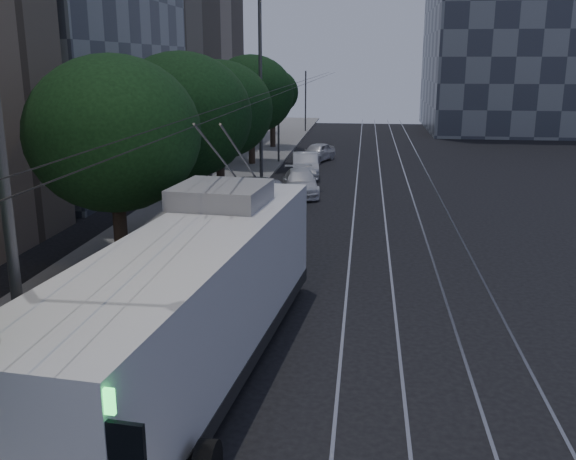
# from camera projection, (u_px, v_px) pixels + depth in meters

# --- Properties ---
(ground) EXTENTS (120.00, 120.00, 0.00)m
(ground) POSITION_uv_depth(u_px,v_px,m) (329.00, 358.00, 15.68)
(ground) COLOR black
(ground) RESTS_ON ground
(sidewalk) EXTENTS (5.00, 90.00, 0.15)m
(sidewalk) POSITION_uv_depth(u_px,v_px,m) (216.00, 189.00, 35.72)
(sidewalk) COLOR gray
(sidewalk) RESTS_ON ground
(tram_rails) EXTENTS (4.52, 90.00, 0.02)m
(tram_rails) POSITION_uv_depth(u_px,v_px,m) (397.00, 195.00, 34.58)
(tram_rails) COLOR #9B9BA3
(tram_rails) RESTS_ON ground
(overhead_wires) EXTENTS (2.23, 90.00, 6.00)m
(overhead_wires) POSITION_uv_depth(u_px,v_px,m) (260.00, 128.00, 34.55)
(overhead_wires) COLOR black
(overhead_wires) RESTS_ON ground
(building_distant_right) EXTENTS (22.00, 18.00, 24.00)m
(building_distant_right) POSITION_uv_depth(u_px,v_px,m) (546.00, 8.00, 63.28)
(building_distant_right) COLOR #3D424E
(building_distant_right) RESTS_ON ground
(trolleybus) EXTENTS (4.00, 13.17, 5.63)m
(trolleybus) POSITION_uv_depth(u_px,v_px,m) (194.00, 302.00, 14.38)
(trolleybus) COLOR white
(trolleybus) RESTS_ON ground
(pickup_silver) EXTENTS (4.15, 7.08, 1.85)m
(pickup_silver) POSITION_uv_depth(u_px,v_px,m) (252.00, 200.00, 28.86)
(pickup_silver) COLOR #A6A9AD
(pickup_silver) RESTS_ON ground
(car_white_a) EXTENTS (1.87, 3.71, 1.21)m
(car_white_a) POSITION_uv_depth(u_px,v_px,m) (283.00, 206.00, 29.30)
(car_white_a) COLOR silver
(car_white_a) RESTS_ON ground
(car_white_b) EXTENTS (2.51, 4.77, 1.32)m
(car_white_b) POSITION_uv_depth(u_px,v_px,m) (300.00, 182.00, 34.53)
(car_white_b) COLOR silver
(car_white_b) RESTS_ON ground
(car_white_c) EXTENTS (2.08, 4.57, 1.45)m
(car_white_c) POSITION_uv_depth(u_px,v_px,m) (305.00, 165.00, 39.88)
(car_white_c) COLOR silver
(car_white_c) RESTS_ON ground
(car_white_d) EXTENTS (2.77, 4.11, 1.30)m
(car_white_d) POSITION_uv_depth(u_px,v_px,m) (317.00, 152.00, 45.84)
(car_white_d) COLOR silver
(car_white_d) RESTS_ON ground
(tree_1) EXTENTS (5.38, 5.38, 7.27)m
(tree_1) POSITION_uv_depth(u_px,v_px,m) (114.00, 134.00, 19.76)
(tree_1) COLOR #2E2219
(tree_1) RESTS_ON ground
(tree_2) EXTENTS (5.56, 5.56, 7.41)m
(tree_2) POSITION_uv_depth(u_px,v_px,m) (182.00, 117.00, 25.22)
(tree_2) COLOR #2E2219
(tree_2) RESTS_ON ground
(tree_3) EXTENTS (5.73, 5.73, 7.09)m
(tree_3) POSITION_uv_depth(u_px,v_px,m) (219.00, 110.00, 33.72)
(tree_3) COLOR #2E2219
(tree_3) RESTS_ON ground
(tree_4) EXTENTS (5.78, 5.78, 7.42)m
(tree_4) POSITION_uv_depth(u_px,v_px,m) (251.00, 94.00, 42.96)
(tree_4) COLOR #2E2219
(tree_4) RESTS_ON ground
(tree_5) EXTENTS (4.17, 4.17, 6.39)m
(tree_5) POSITION_uv_depth(u_px,v_px,m) (273.00, 93.00, 51.57)
(tree_5) COLOR #2E2219
(tree_5) RESTS_ON ground
(streetlamp_near) EXTENTS (2.72, 0.44, 11.44)m
(streetlamp_near) POSITION_uv_depth(u_px,v_px,m) (17.00, 76.00, 10.30)
(streetlamp_near) COLOR #505052
(streetlamp_near) RESTS_ON ground
(streetlamp_far) EXTENTS (2.62, 0.44, 10.96)m
(streetlamp_far) POSITION_uv_depth(u_px,v_px,m) (268.00, 69.00, 35.49)
(streetlamp_far) COLOR #505052
(streetlamp_far) RESTS_ON ground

